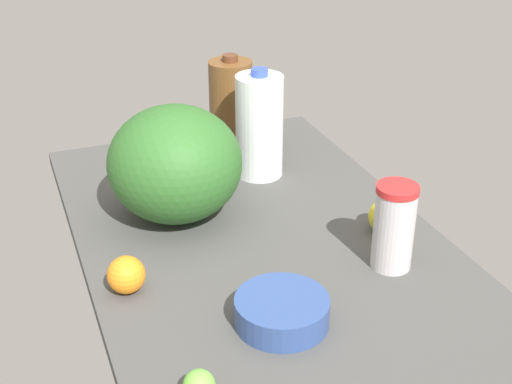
# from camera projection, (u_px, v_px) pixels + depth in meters

# --- Properties ---
(countertop) EXTENTS (1.20, 0.76, 0.03)m
(countertop) POSITION_uv_depth(u_px,v_px,m) (256.00, 238.00, 1.58)
(countertop) COLOR #474645
(countertop) RESTS_ON ground
(tumbler_cup) EXTENTS (0.08, 0.08, 0.18)m
(tumbler_cup) POSITION_uv_depth(u_px,v_px,m) (394.00, 227.00, 1.42)
(tumbler_cup) COLOR silver
(tumbler_cup) RESTS_ON countertop
(watermelon) EXTENTS (0.30, 0.30, 0.26)m
(watermelon) POSITION_uv_depth(u_px,v_px,m) (175.00, 164.00, 1.58)
(watermelon) COLOR #2D6327
(watermelon) RESTS_ON countertop
(mixing_bowl) EXTENTS (0.17, 0.17, 0.05)m
(mixing_bowl) POSITION_uv_depth(u_px,v_px,m) (282.00, 311.00, 1.28)
(mixing_bowl) COLOR #314B8A
(mixing_bowl) RESTS_ON countertop
(chocolate_milk_jug) EXTENTS (0.12, 0.12, 0.26)m
(chocolate_milk_jug) POSITION_uv_depth(u_px,v_px,m) (231.00, 105.00, 1.93)
(chocolate_milk_jug) COLOR brown
(chocolate_milk_jug) RESTS_ON countertop
(milk_jug) EXTENTS (0.12, 0.12, 0.28)m
(milk_jug) POSITION_uv_depth(u_px,v_px,m) (259.00, 126.00, 1.78)
(milk_jug) COLOR white
(milk_jug) RESTS_ON countertop
(lemon_loose) EXTENTS (0.08, 0.08, 0.08)m
(lemon_loose) POSITION_uv_depth(u_px,v_px,m) (386.00, 216.00, 1.56)
(lemon_loose) COLOR yellow
(lemon_loose) RESTS_ON countertop
(orange_near_front) EXTENTS (0.07, 0.07, 0.07)m
(orange_near_front) POSITION_uv_depth(u_px,v_px,m) (126.00, 275.00, 1.36)
(orange_near_front) COLOR orange
(orange_near_front) RESTS_ON countertop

